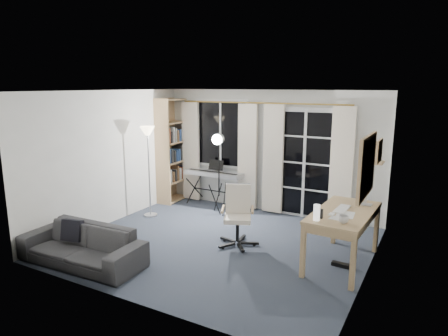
# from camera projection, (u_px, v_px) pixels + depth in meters

# --- Properties ---
(floor) EXTENTS (4.50, 4.00, 0.02)m
(floor) POSITION_uv_depth(u_px,v_px,m) (218.00, 244.00, 6.37)
(floor) COLOR #313848
(floor) RESTS_ON ground
(window) EXTENTS (1.20, 0.08, 1.40)m
(window) POSITION_uv_depth(u_px,v_px,m) (221.00, 134.00, 8.25)
(window) COLOR white
(window) RESTS_ON floor
(french_door) EXTENTS (1.32, 0.09, 2.11)m
(french_door) POSITION_uv_depth(u_px,v_px,m) (305.00, 164.00, 7.49)
(french_door) COLOR white
(french_door) RESTS_ON floor
(curtains) EXTENTS (3.60, 0.07, 2.13)m
(curtains) POSITION_uv_depth(u_px,v_px,m) (260.00, 157.00, 7.82)
(curtains) COLOR gold
(curtains) RESTS_ON floor
(bookshelf) EXTENTS (0.39, 1.04, 2.22)m
(bookshelf) POSITION_uv_depth(u_px,v_px,m) (174.00, 152.00, 8.69)
(bookshelf) COLOR tan
(bookshelf) RESTS_ON floor
(torchiere_lamp) EXTENTS (0.34, 0.34, 1.74)m
(torchiere_lamp) POSITION_uv_depth(u_px,v_px,m) (148.00, 144.00, 7.46)
(torchiere_lamp) COLOR #B2B2B7
(torchiere_lamp) RESTS_ON floor
(keyboard_piano) EXTENTS (1.26, 0.62, 0.91)m
(keyboard_piano) POSITION_uv_depth(u_px,v_px,m) (214.00, 174.00, 8.19)
(keyboard_piano) COLOR black
(keyboard_piano) RESTS_ON floor
(studio_light) EXTENTS (0.34, 0.35, 1.63)m
(studio_light) POSITION_uv_depth(u_px,v_px,m) (218.00, 149.00, 7.54)
(studio_light) COLOR black
(studio_light) RESTS_ON floor
(office_chair) EXTENTS (0.65, 0.65, 0.95)m
(office_chair) POSITION_uv_depth(u_px,v_px,m) (238.00, 209.00, 6.31)
(office_chair) COLOR black
(office_chair) RESTS_ON floor
(desk) EXTENTS (0.80, 1.48, 0.78)m
(desk) POSITION_uv_depth(u_px,v_px,m) (344.00, 218.00, 5.54)
(desk) COLOR #A88456
(desk) RESTS_ON floor
(monitor) EXTENTS (0.19, 0.56, 0.49)m
(monitor) POSITION_uv_depth(u_px,v_px,m) (366.00, 185.00, 5.75)
(monitor) COLOR silver
(monitor) RESTS_ON desk
(desk_clutter) EXTENTS (0.48, 0.88, 0.98)m
(desk_clutter) POSITION_uv_depth(u_px,v_px,m) (334.00, 227.00, 5.39)
(desk_clutter) COLOR white
(desk_clutter) RESTS_ON desk
(mug) EXTENTS (0.13, 0.11, 0.13)m
(mug) POSITION_uv_depth(u_px,v_px,m) (344.00, 218.00, 5.03)
(mug) COLOR silver
(mug) RESTS_ON desk
(wall_mirror) EXTENTS (0.04, 0.94, 0.74)m
(wall_mirror) POSITION_uv_depth(u_px,v_px,m) (367.00, 166.00, 4.70)
(wall_mirror) COLOR tan
(wall_mirror) RESTS_ON floor
(framed_print) EXTENTS (0.03, 0.42, 0.32)m
(framed_print) POSITION_uv_depth(u_px,v_px,m) (379.00, 151.00, 5.46)
(framed_print) COLOR tan
(framed_print) RESTS_ON floor
(wall_shelf) EXTENTS (0.16, 0.30, 0.18)m
(wall_shelf) POSITION_uv_depth(u_px,v_px,m) (378.00, 159.00, 5.96)
(wall_shelf) COLOR tan
(wall_shelf) RESTS_ON floor
(sofa) EXTENTS (1.86, 0.61, 0.72)m
(sofa) POSITION_uv_depth(u_px,v_px,m) (81.00, 240.00, 5.60)
(sofa) COLOR #272729
(sofa) RESTS_ON floor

